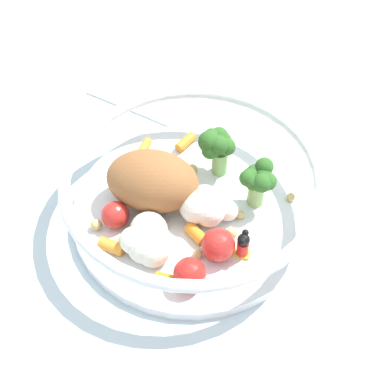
# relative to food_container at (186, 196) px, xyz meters

# --- Properties ---
(ground_plane) EXTENTS (2.40, 2.40, 0.00)m
(ground_plane) POSITION_rel_food_container_xyz_m (-0.01, 0.00, -0.03)
(ground_plane) COLOR silver
(food_container) EXTENTS (0.26, 0.26, 0.07)m
(food_container) POSITION_rel_food_container_xyz_m (0.00, 0.00, 0.00)
(food_container) COLOR white
(food_container) RESTS_ON ground_plane
(folded_napkin) EXTENTS (0.14, 0.14, 0.01)m
(folded_napkin) POSITION_rel_food_container_xyz_m (-0.18, -0.14, -0.03)
(folded_napkin) COLOR white
(folded_napkin) RESTS_ON ground_plane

